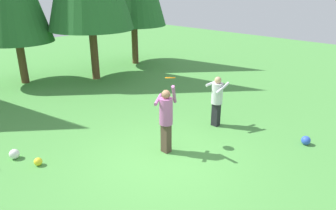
{
  "coord_description": "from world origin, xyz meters",
  "views": [
    {
      "loc": [
        -4.83,
        -4.9,
        4.13
      ],
      "look_at": [
        0.9,
        0.63,
        1.05
      ],
      "focal_mm": 33.69,
      "sensor_mm": 36.0,
      "label": 1
    }
  ],
  "objects_px": {
    "person_thrower": "(166,116)",
    "ball_yellow": "(38,162)",
    "frisbee": "(170,78)",
    "ball_blue": "(306,140)",
    "person_catcher": "(217,97)",
    "ball_white": "(14,154)"
  },
  "relations": [
    {
      "from": "person_thrower",
      "to": "ball_yellow",
      "type": "distance_m",
      "value": 3.3
    },
    {
      "from": "person_thrower",
      "to": "frisbee",
      "type": "relative_size",
      "value": 4.97
    },
    {
      "from": "ball_blue",
      "to": "ball_white",
      "type": "distance_m",
      "value": 7.67
    },
    {
      "from": "ball_yellow",
      "to": "ball_white",
      "type": "xyz_separation_m",
      "value": [
        -0.27,
        0.74,
        0.03
      ]
    },
    {
      "from": "person_catcher",
      "to": "ball_yellow",
      "type": "xyz_separation_m",
      "value": [
        -4.88,
        1.72,
        -0.82
      ]
    },
    {
      "from": "frisbee",
      "to": "ball_white",
      "type": "bearing_deg",
      "value": 146.83
    },
    {
      "from": "frisbee",
      "to": "person_catcher",
      "type": "bearing_deg",
      "value": -8.14
    },
    {
      "from": "ball_blue",
      "to": "frisbee",
      "type": "bearing_deg",
      "value": 131.67
    },
    {
      "from": "frisbee",
      "to": "ball_yellow",
      "type": "xyz_separation_m",
      "value": [
        -3.1,
        1.46,
        -1.76
      ]
    },
    {
      "from": "person_thrower",
      "to": "ball_blue",
      "type": "height_order",
      "value": "person_thrower"
    },
    {
      "from": "frisbee",
      "to": "ball_white",
      "type": "distance_m",
      "value": 4.38
    },
    {
      "from": "person_thrower",
      "to": "ball_blue",
      "type": "xyz_separation_m",
      "value": [
        2.93,
        -2.48,
        -0.89
      ]
    },
    {
      "from": "person_thrower",
      "to": "ball_yellow",
      "type": "bearing_deg",
      "value": 113.76
    },
    {
      "from": "ball_blue",
      "to": "ball_yellow",
      "type": "height_order",
      "value": "ball_blue"
    },
    {
      "from": "frisbee",
      "to": "ball_blue",
      "type": "bearing_deg",
      "value": -48.33
    },
    {
      "from": "person_thrower",
      "to": "ball_white",
      "type": "xyz_separation_m",
      "value": [
        -2.91,
        2.5,
        -0.89
      ]
    },
    {
      "from": "ball_blue",
      "to": "ball_yellow",
      "type": "distance_m",
      "value": 7.0
    },
    {
      "from": "person_catcher",
      "to": "ball_blue",
      "type": "relative_size",
      "value": 6.31
    },
    {
      "from": "person_thrower",
      "to": "person_catcher",
      "type": "xyz_separation_m",
      "value": [
        2.24,
        0.04,
        -0.09
      ]
    },
    {
      "from": "frisbee",
      "to": "ball_yellow",
      "type": "relative_size",
      "value": 1.88
    },
    {
      "from": "person_catcher",
      "to": "ball_white",
      "type": "bearing_deg",
      "value": -17.38
    },
    {
      "from": "person_thrower",
      "to": "ball_blue",
      "type": "relative_size",
      "value": 7.56
    }
  ]
}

